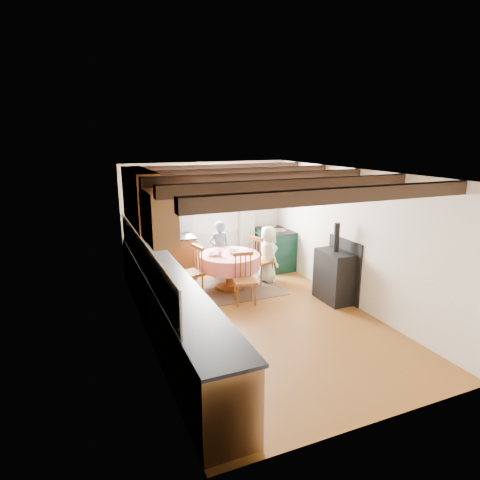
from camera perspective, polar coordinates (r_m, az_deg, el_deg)
name	(u,v)px	position (r m, az deg, el deg)	size (l,w,h in m)	color
floor	(259,318)	(6.81, 2.65, -10.98)	(3.60, 5.50, 0.00)	brown
ceiling	(260,172)	(6.18, 2.91, 9.57)	(3.60, 5.50, 0.00)	white
wall_back	(206,217)	(8.89, -4.87, 3.20)	(3.60, 0.00, 2.40)	silver
wall_front	(381,319)	(4.23, 19.25, -10.44)	(3.60, 0.00, 2.40)	silver
wall_left	(145,262)	(5.88, -13.31, -3.01)	(0.00, 5.50, 2.40)	silver
wall_right	(352,238)	(7.33, 15.59, 0.30)	(0.00, 5.50, 2.40)	silver
beam_a	(341,195)	(4.48, 14.06, 6.16)	(3.60, 0.16, 0.16)	black
beam_b	(294,185)	(5.31, 7.60, 7.69)	(3.60, 0.16, 0.16)	black
beam_c	(260,178)	(6.19, 2.90, 8.74)	(3.60, 0.16, 0.16)	black
beam_d	(236,173)	(7.10, -0.63, 9.48)	(3.60, 0.16, 0.16)	black
beam_e	(216,169)	(8.03, -3.36, 10.03)	(3.60, 0.16, 0.16)	black
splash_left	(143,256)	(6.16, -13.61, -2.21)	(0.02, 4.50, 0.55)	beige
splash_back	(160,221)	(8.62, -11.17, 2.63)	(1.40, 0.02, 0.55)	beige
base_cabinet_left	(168,308)	(6.19, -10.13, -9.44)	(0.60, 5.30, 0.88)	brown
base_cabinet_back	(163,260)	(8.53, -10.86, -2.75)	(1.30, 0.60, 0.88)	brown
worktop_left	(168,279)	(6.02, -10.14, -5.41)	(0.64, 5.30, 0.04)	black
worktop_back	(162,238)	(8.39, -10.98, 0.21)	(1.30, 0.64, 0.04)	black
wall_cabinet_glass	(140,197)	(6.90, -13.98, 5.91)	(0.34, 1.80, 0.90)	brown
wall_cabinet_solid	(159,216)	(5.45, -11.44, 3.34)	(0.34, 0.90, 0.70)	brown
window_frame	(210,199)	(8.83, -4.28, 5.78)	(1.34, 0.03, 1.54)	white
window_pane	(210,199)	(8.84, -4.29, 5.78)	(1.20, 0.01, 1.40)	white
curtain_left	(173,226)	(8.62, -9.40, 2.02)	(0.35, 0.10, 2.10)	silver
curtain_right	(247,219)	(9.14, 1.01, 2.93)	(0.35, 0.10, 2.10)	silver
curtain_rod	(211,172)	(8.68, -4.17, 9.62)	(0.03, 0.03, 2.00)	black
wall_picture	(287,193)	(9.10, 6.69, 6.61)	(0.04, 0.50, 0.60)	gold
wall_plate	(250,192)	(9.15, 1.43, 6.75)	(0.30, 0.30, 0.02)	silver
rug	(230,288)	(8.05, -1.45, -6.82)	(1.90, 1.48, 0.01)	brown
dining_table	(230,271)	(7.93, -1.47, -4.47)	(1.18, 1.18, 0.71)	#E1677E
chair_near	(245,279)	(7.21, 0.70, -5.55)	(0.39, 0.41, 0.92)	#964D1E
chair_left	(190,272)	(7.59, -7.02, -4.44)	(0.41, 0.43, 0.96)	#964D1E
chair_right	(261,259)	(8.23, 2.96, -2.71)	(0.43, 0.45, 1.00)	#964D1E
aga_range	(274,248)	(9.21, 4.85, -1.18)	(0.64, 0.98, 0.91)	black
cast_iron_stove	(335,263)	(7.44, 13.27, -3.12)	(0.44, 0.73, 1.45)	black
child_far	(219,250)	(8.47, -2.93, -1.37)	(0.45, 0.30, 1.24)	#435361
child_right	(268,254)	(8.29, 3.94, -2.00)	(0.57, 0.37, 1.16)	silver
bowl_a	(213,254)	(7.73, -3.80, -2.04)	(0.21, 0.21, 0.05)	silver
bowl_b	(234,252)	(7.88, -0.90, -1.65)	(0.20, 0.20, 0.06)	silver
cup	(220,254)	(7.69, -2.82, -1.92)	(0.11, 0.11, 0.10)	silver
canister_tall	(151,233)	(8.29, -12.40, 1.01)	(0.15, 0.15, 0.25)	#262628
canister_wide	(166,232)	(8.46, -10.44, 1.12)	(0.16, 0.16, 0.18)	#262628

